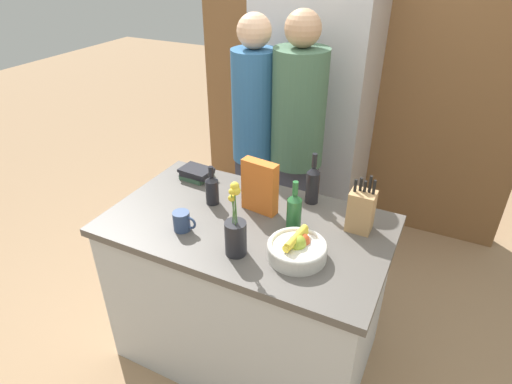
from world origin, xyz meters
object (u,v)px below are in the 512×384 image
(flower_vase, at_px, (236,234))
(book_stack, at_px, (197,173))
(bottle_vinegar, at_px, (294,210))
(refrigerator, at_px, (313,114))
(bottle_wine, at_px, (313,184))
(fruit_bowl, at_px, (297,248))
(cereal_box, at_px, (260,187))
(person_in_blue, at_px, (297,140))
(bottle_oil, at_px, (212,189))
(knife_block, at_px, (361,210))
(coffee_mug, at_px, (182,221))
(person_at_sink, at_px, (254,135))

(flower_vase, xyz_separation_m, book_stack, (-0.54, 0.50, -0.07))
(book_stack, xyz_separation_m, bottle_vinegar, (0.69, -0.21, 0.07))
(refrigerator, bearing_deg, bottle_wine, -70.62)
(fruit_bowl, xyz_separation_m, cereal_box, (-0.31, 0.26, 0.09))
(bottle_vinegar, xyz_separation_m, person_in_blue, (-0.28, 0.75, 0.01))
(refrigerator, relative_size, bottle_vinegar, 7.66)
(bottle_oil, xyz_separation_m, person_in_blue, (0.19, 0.73, 0.02))
(bottle_vinegar, bearing_deg, fruit_bowl, -63.90)
(refrigerator, distance_m, fruit_bowl, 1.62)
(knife_block, distance_m, bottle_vinegar, 0.32)
(knife_block, distance_m, book_stack, 0.99)
(fruit_bowl, distance_m, knife_block, 0.38)
(refrigerator, bearing_deg, knife_block, -61.19)
(fruit_bowl, distance_m, cereal_box, 0.42)
(refrigerator, distance_m, coffee_mug, 1.61)
(bottle_vinegar, height_order, bottle_wine, bottle_wine)
(refrigerator, bearing_deg, coffee_mug, -93.03)
(flower_vase, bearing_deg, person_in_blue, 96.90)
(refrigerator, bearing_deg, person_at_sink, -106.52)
(coffee_mug, bearing_deg, bottle_vinegar, 28.20)
(fruit_bowl, distance_m, book_stack, 0.89)
(bottle_oil, relative_size, bottle_wine, 0.76)
(bottle_wine, bearing_deg, flower_vase, -105.47)
(flower_vase, relative_size, book_stack, 1.91)
(person_at_sink, relative_size, person_in_blue, 0.98)
(cereal_box, relative_size, bottle_wine, 0.99)
(knife_block, bearing_deg, person_in_blue, 132.55)
(refrigerator, height_order, bottle_vinegar, refrigerator)
(refrigerator, bearing_deg, book_stack, -104.94)
(fruit_bowl, xyz_separation_m, knife_block, (0.19, 0.33, 0.06))
(refrigerator, height_order, cereal_box, refrigerator)
(fruit_bowl, relative_size, person_in_blue, 0.15)
(fruit_bowl, bearing_deg, knife_block, 59.68)
(person_in_blue, bearing_deg, bottle_wine, -56.26)
(knife_block, height_order, cereal_box, knife_block)
(knife_block, distance_m, coffee_mug, 0.85)
(flower_vase, height_order, bottle_wine, flower_vase)
(bottle_wine, bearing_deg, coffee_mug, -132.29)
(knife_block, distance_m, bottle_oil, 0.76)
(bottle_vinegar, relative_size, person_in_blue, 0.14)
(person_in_blue, bearing_deg, person_at_sink, -171.20)
(bottle_oil, xyz_separation_m, bottle_wine, (0.47, 0.24, 0.03))
(book_stack, bearing_deg, flower_vase, -43.21)
(coffee_mug, height_order, person_at_sink, person_at_sink)
(cereal_box, bearing_deg, bottle_oil, -169.49)
(bottle_wine, distance_m, person_in_blue, 0.56)
(cereal_box, bearing_deg, bottle_vinegar, -17.26)
(bottle_oil, bearing_deg, bottle_vinegar, -2.37)
(refrigerator, relative_size, bottle_wine, 6.91)
(knife_block, relative_size, bottle_oil, 1.34)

